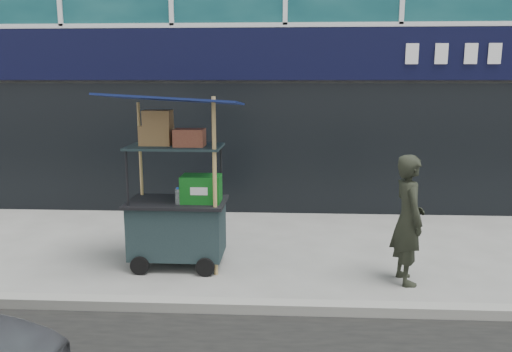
{
  "coord_description": "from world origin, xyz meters",
  "views": [
    {
      "loc": [
        -0.03,
        -5.19,
        2.46
      ],
      "look_at": [
        -0.37,
        1.2,
        1.22
      ],
      "focal_mm": 35.0,
      "sensor_mm": 36.0,
      "label": 1
    }
  ],
  "objects": [
    {
      "name": "ground",
      "position": [
        0.0,
        0.0,
        0.0
      ],
      "size": [
        80.0,
        80.0,
        0.0
      ],
      "primitive_type": "plane",
      "color": "slate",
      "rests_on": "ground"
    },
    {
      "name": "curb",
      "position": [
        0.0,
        -0.2,
        0.06
      ],
      "size": [
        80.0,
        0.18,
        0.12
      ],
      "primitive_type": "cube",
      "color": "gray",
      "rests_on": "ground"
    },
    {
      "name": "vendor_cart",
      "position": [
        -1.39,
        1.13,
        0.81
      ],
      "size": [
        1.72,
        1.23,
        2.31
      ],
      "rotation": [
        0.0,
        0.0,
        -0.01
      ],
      "color": "#1A282C",
      "rests_on": "ground"
    },
    {
      "name": "vendor_man",
      "position": [
        1.5,
        0.73,
        0.8
      ],
      "size": [
        0.44,
        0.62,
        1.59
      ],
      "primitive_type": "imported",
      "rotation": [
        0.0,
        0.0,
        1.68
      ],
      "color": "black",
      "rests_on": "ground"
    }
  ]
}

